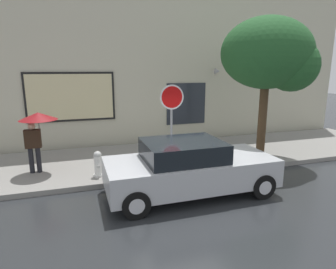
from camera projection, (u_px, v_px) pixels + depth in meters
ground_plane at (185, 194)px, 7.59m from camera, size 60.00×60.00×0.00m
sidewalk at (155, 158)px, 10.36m from camera, size 20.00×4.00×0.15m
building_facade at (138, 62)px, 11.91m from camera, size 20.00×0.67×7.00m
parked_car at (189, 168)px, 7.46m from camera, size 4.34×1.91×1.43m
fire_hydrant at (98, 164)px, 8.37m from camera, size 0.30×0.44×0.75m
pedestrian_with_umbrella at (37, 124)px, 8.46m from camera, size 1.08×1.08×1.82m
street_tree at (272, 56)px, 9.56m from camera, size 3.15×2.68×4.74m
stop_sign at (172, 109)px, 8.91m from camera, size 0.76×0.10×2.59m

